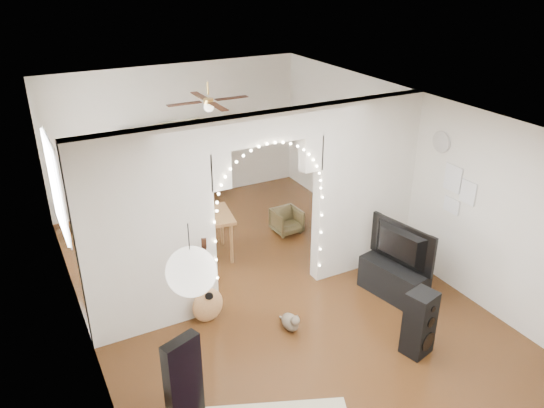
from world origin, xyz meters
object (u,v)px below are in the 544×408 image
floor_speaker (419,323)px  media_console (393,280)px  dining_chair_left (156,251)px  bookcase (167,167)px  dining_chair_right (287,221)px  acoustic_guitar (207,292)px  dining_table (194,221)px

floor_speaker → media_console: size_ratio=0.86×
floor_speaker → dining_chair_left: bearing=108.0°
bookcase → dining_chair_right: bearing=-65.2°
acoustic_guitar → dining_table: bearing=96.3°
acoustic_guitar → dining_chair_left: bearing=117.3°
acoustic_guitar → dining_table: acoustic_guitar is taller
dining_table → bookcase: bearing=92.7°
floor_speaker → bookcase: bookcase is taller
bookcase → dining_chair_right: (1.51, -2.00, -0.60)m
media_console → dining_chair_left: size_ratio=1.83×
dining_table → dining_chair_left: size_ratio=2.41×
dining_table → dining_chair_left: bearing=178.9°
floor_speaker → media_console: bearing=49.9°
acoustic_guitar → dining_chair_left: (-0.18, 1.75, -0.22)m
acoustic_guitar → dining_chair_right: (2.19, 1.75, -0.25)m
floor_speaker → media_console: floor_speaker is taller
dining_table → dining_chair_left: 0.77m
acoustic_guitar → floor_speaker: bearing=-19.5°
floor_speaker → dining_chair_right: bearing=73.4°
dining_chair_right → dining_table: bearing=-178.9°
floor_speaker → dining_chair_left: floor_speaker is taller
bookcase → dining_chair_right: bookcase is taller
dining_chair_right → media_console: bearing=-83.2°
floor_speaker → media_console: 1.23m
media_console → dining_chair_left: bearing=127.7°
dining_table → dining_chair_right: dining_table is taller
acoustic_guitar → bookcase: bookcase is taller
media_console → bookcase: bearing=102.1°
acoustic_guitar → dining_chair_right: 2.81m
media_console → dining_chair_left: (-2.77, 2.43, -0.00)m
dining_chair_left → media_console: bearing=-33.8°
dining_chair_right → dining_chair_left: bearing=177.4°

